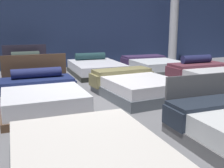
{
  "coord_description": "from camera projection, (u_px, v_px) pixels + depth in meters",
  "views": [
    {
      "loc": [
        -1.78,
        -5.16,
        1.6
      ],
      "look_at": [
        0.39,
        -0.11,
        0.36
      ],
      "focal_mm": 42.73,
      "sensor_mm": 36.0,
      "label": 1
    }
  ],
  "objects": [
    {
      "name": "bed_11",
      "position": [
        152.0,
        65.0,
        9.36
      ],
      "size": [
        1.68,
        2.22,
        0.46
      ],
      "rotation": [
        0.0,
        0.0,
        -0.05
      ],
      "color": "#545758",
      "rests_on": "ground_plane"
    },
    {
      "name": "bed_9",
      "position": [
        28.0,
        71.0,
        7.81
      ],
      "size": [
        1.52,
        2.0,
        0.97
      ],
      "rotation": [
        0.0,
        0.0,
        -0.03
      ],
      "color": "#2D2838",
      "rests_on": "ground_plane"
    },
    {
      "name": "support_pillar",
      "position": [
        174.0,
        20.0,
        10.75
      ],
      "size": [
        0.34,
        0.34,
        3.5
      ],
      "primitive_type": "cylinder",
      "color": "silver",
      "rests_on": "ground_plane"
    },
    {
      "name": "ground_plane",
      "position": [
        93.0,
        102.0,
        5.67
      ],
      "size": [
        18.0,
        18.0,
        0.02
      ],
      "primitive_type": "cube",
      "color": "slate"
    },
    {
      "name": "bed_10",
      "position": [
        96.0,
        68.0,
        8.65
      ],
      "size": [
        1.65,
        2.24,
        0.64
      ],
      "rotation": [
        0.0,
        0.0,
        -0.06
      ],
      "color": "black",
      "rests_on": "ground_plane"
    },
    {
      "name": "showroom_back_wall",
      "position": [
        48.0,
        20.0,
        9.61
      ],
      "size": [
        18.0,
        0.06,
        3.5
      ],
      "primitive_type": "cube",
      "color": "navy",
      "rests_on": "ground_plane"
    },
    {
      "name": "bed_7",
      "position": [
        211.0,
        77.0,
        6.85
      ],
      "size": [
        1.68,
        2.02,
        0.77
      ],
      "rotation": [
        0.0,
        0.0,
        -0.03
      ],
      "color": "#342731",
      "rests_on": "ground_plane"
    },
    {
      "name": "bed_5",
      "position": [
        41.0,
        95.0,
        5.23
      ],
      "size": [
        1.58,
        2.12,
        0.94
      ],
      "rotation": [
        0.0,
        0.0,
        -0.02
      ],
      "color": "brown",
      "rests_on": "ground_plane"
    },
    {
      "name": "bed_1",
      "position": [
        91.0,
        168.0,
        2.61
      ],
      "size": [
        1.59,
        2.1,
        0.45
      ],
      "rotation": [
        0.0,
        0.0,
        -0.04
      ],
      "color": "#4A4E53",
      "rests_on": "ground_plane"
    },
    {
      "name": "bed_6",
      "position": [
        136.0,
        86.0,
        6.01
      ],
      "size": [
        1.6,
        2.05,
        0.53
      ],
      "rotation": [
        0.0,
        0.0,
        0.05
      ],
      "color": "#505760",
      "rests_on": "ground_plane"
    }
  ]
}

